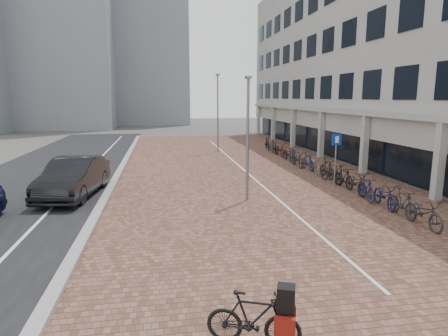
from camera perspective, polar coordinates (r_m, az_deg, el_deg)
ground at (r=11.27m, az=5.13°, el=-12.07°), size 140.00×140.00×0.00m
plaza_brick at (r=22.96m, az=2.47°, el=-0.32°), size 14.50×42.00×0.04m
street_asphalt at (r=23.35m, az=-24.99°, el=-1.14°), size 8.00×50.00×0.03m
curb at (r=22.60m, az=-15.44°, el=-0.72°), size 0.35×42.00×0.14m
lane_line at (r=22.89m, az=-20.17°, el=-0.97°), size 0.12×44.00×0.00m
parking_line at (r=22.99m, az=2.96°, el=-0.25°), size 0.10×30.00×0.00m
office_building at (r=30.67m, az=22.40°, el=17.48°), size 8.40×40.00×15.00m
bg_towers at (r=60.91m, az=-21.58°, el=18.92°), size 33.00×23.00×32.00m
car_dark at (r=18.05m, az=-21.50°, el=-1.30°), size 2.50×5.39×1.71m
hero_bike at (r=7.18m, az=4.41°, el=-21.41°), size 1.74×1.05×1.19m
parking_sign at (r=19.12m, az=16.37°, el=2.42°), size 0.54×0.15×2.61m
lamp_near at (r=15.80m, az=3.54°, el=4.06°), size 0.12×0.12×5.10m
lamp_far at (r=30.09m, az=-0.94°, el=8.01°), size 0.12×0.12×6.02m
bike_row at (r=22.76m, az=13.02°, el=0.63°), size 1.19×21.44×1.05m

